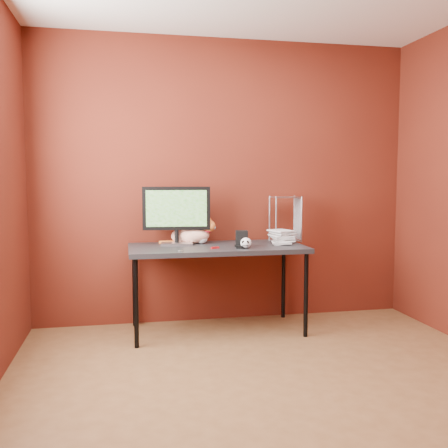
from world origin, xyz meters
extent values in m
cube|color=brown|center=(0.00, 0.00, 0.00)|extent=(3.50, 3.50, 0.01)
cube|color=#4F170E|center=(0.00, 1.75, 1.30)|extent=(3.50, 0.02, 2.60)
cube|color=black|center=(-0.15, 1.37, 0.73)|extent=(1.50, 0.70, 0.04)
cylinder|color=black|center=(-0.85, 1.07, 0.35)|extent=(0.04, 0.04, 0.71)
cylinder|color=black|center=(0.55, 1.07, 0.35)|extent=(0.04, 0.04, 0.71)
cylinder|color=black|center=(-0.85, 1.67, 0.35)|extent=(0.04, 0.04, 0.71)
cylinder|color=black|center=(0.55, 1.67, 0.35)|extent=(0.04, 0.04, 0.71)
cube|color=#A5A4A8|center=(-0.48, 1.51, 0.76)|extent=(0.29, 0.21, 0.02)
cylinder|color=black|center=(-0.48, 1.51, 0.83)|extent=(0.04, 0.04, 0.11)
cube|color=black|center=(-0.48, 1.51, 1.07)|extent=(0.59, 0.10, 0.38)
cube|color=#184813|center=(-0.48, 1.51, 1.07)|extent=(0.52, 0.06, 0.31)
ellipsoid|color=orange|center=(-0.35, 1.57, 0.83)|extent=(0.37, 0.28, 0.16)
ellipsoid|color=orange|center=(-0.44, 1.60, 0.81)|extent=(0.20, 0.19, 0.13)
sphere|color=white|center=(-0.26, 1.54, 0.80)|extent=(0.11, 0.11, 0.11)
sphere|color=orange|center=(-0.19, 1.52, 0.91)|extent=(0.11, 0.11, 0.11)
cone|color=orange|center=(-0.20, 1.49, 0.96)|extent=(0.04, 0.04, 0.04)
cone|color=orange|center=(-0.18, 1.54, 0.96)|extent=(0.04, 0.04, 0.04)
cylinder|color=#AC0B1F|center=(-0.21, 1.52, 0.86)|extent=(0.08, 0.08, 0.01)
cylinder|color=orange|center=(-0.54, 1.59, 0.76)|extent=(0.18, 0.05, 0.03)
ellipsoid|color=white|center=(0.05, 1.17, 0.80)|extent=(0.09, 0.09, 0.09)
ellipsoid|color=black|center=(0.04, 1.13, 0.81)|extent=(0.02, 0.01, 0.03)
ellipsoid|color=black|center=(0.07, 1.13, 0.81)|extent=(0.02, 0.01, 0.03)
cube|color=black|center=(0.05, 1.12, 0.78)|extent=(0.05, 0.02, 0.00)
cylinder|color=black|center=(0.04, 1.27, 0.76)|extent=(0.12, 0.12, 0.02)
cube|color=black|center=(0.04, 1.27, 0.83)|extent=(0.11, 0.10, 0.12)
imported|color=beige|center=(0.36, 1.41, 0.86)|extent=(0.21, 0.26, 0.22)
imported|color=beige|center=(0.36, 1.41, 1.09)|extent=(0.19, 0.24, 0.22)
imported|color=beige|center=(0.36, 1.41, 1.31)|extent=(0.17, 0.23, 0.22)
imported|color=beige|center=(0.36, 1.41, 1.53)|extent=(0.18, 0.24, 0.22)
imported|color=beige|center=(0.36, 1.41, 1.76)|extent=(0.20, 0.25, 0.22)
imported|color=beige|center=(0.36, 1.41, 1.98)|extent=(0.22, 0.26, 0.22)
cylinder|color=#A5A4A8|center=(0.40, 1.45, 0.96)|extent=(0.01, 0.01, 0.42)
cylinder|color=#A5A4A8|center=(0.64, 1.45, 0.96)|extent=(0.01, 0.01, 0.42)
cylinder|color=#A5A4A8|center=(0.40, 1.64, 0.96)|extent=(0.01, 0.01, 0.42)
cylinder|color=#A5A4A8|center=(0.64, 1.64, 0.96)|extent=(0.01, 0.01, 0.42)
cube|color=#A5A4A8|center=(0.52, 1.54, 0.76)|extent=(0.24, 0.20, 0.01)
cube|color=#A5A4A8|center=(0.52, 1.54, 1.16)|extent=(0.24, 0.20, 0.01)
cube|color=#A80C11|center=(-0.20, 1.21, 0.76)|extent=(0.07, 0.05, 0.01)
cube|color=black|center=(0.00, 1.16, 0.76)|extent=(0.06, 0.05, 0.02)
cylinder|color=#A5A4A8|center=(-0.49, 1.13, 0.75)|extent=(0.04, 0.04, 0.00)
camera|label=1|loc=(-0.93, -2.81, 1.33)|focal=40.00mm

